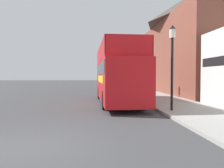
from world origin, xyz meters
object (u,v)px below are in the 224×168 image
parked_car_ahead_of_bus (116,88)px  lamp_post_second (138,62)px  lamp_post_nearest (172,51)px  tour_bus (117,77)px  lamp_post_third (126,65)px

parked_car_ahead_of_bus → lamp_post_second: 4.94m
lamp_post_nearest → tour_bus: bearing=119.1°
lamp_post_nearest → parked_car_ahead_of_bus: bearing=98.3°
tour_bus → lamp_post_third: lamp_post_third is taller
parked_car_ahead_of_bus → lamp_post_nearest: (1.74, -11.90, 2.56)m
lamp_post_third → parked_car_ahead_of_bus: bearing=-112.4°
parked_car_ahead_of_bus → lamp_post_third: size_ratio=0.93×
lamp_post_nearest → lamp_post_second: bearing=91.6°
lamp_post_second → lamp_post_nearest: bearing=-88.4°
lamp_post_nearest → lamp_post_second: lamp_post_nearest is taller
lamp_post_third → lamp_post_nearest: bearing=-89.6°
parked_car_ahead_of_bus → lamp_post_second: size_ratio=0.99×
lamp_post_second → lamp_post_third: (0.11, 7.92, 0.19)m
tour_bus → lamp_post_third: (2.32, 11.49, 1.48)m
tour_bus → parked_car_ahead_of_bus: tour_bus is taller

